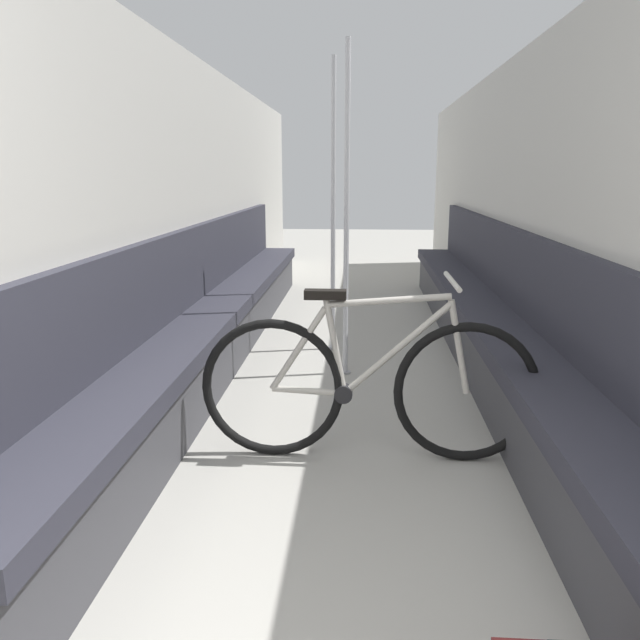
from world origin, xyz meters
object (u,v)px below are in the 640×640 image
at_px(bicycle, 368,386).
at_px(grab_pole_near, 347,219).
at_px(bench_seat_row_right, 489,322).
at_px(bench_seat_row_left, 216,318).
at_px(grab_pole_far, 333,213).

relative_size(bicycle, grab_pole_near, 0.74).
bearing_deg(bicycle, grab_pole_near, 81.69).
distance_m(bench_seat_row_right, bicycle, 1.84).
height_order(bench_seat_row_left, grab_pole_far, grab_pole_far).
height_order(bench_seat_row_left, bicycle, bench_seat_row_left).
height_order(grab_pole_near, grab_pole_far, same).
distance_m(bicycle, grab_pole_far, 2.11).
bearing_deg(grab_pole_far, bicycle, -82.20).
distance_m(bench_seat_row_left, bicycle, 1.97).
bearing_deg(bench_seat_row_left, bench_seat_row_right, 0.00).
height_order(bench_seat_row_right, bicycle, bench_seat_row_right).
relative_size(bench_seat_row_right, grab_pole_far, 2.91).
bearing_deg(bench_seat_row_left, grab_pole_near, -14.74).
relative_size(bench_seat_row_right, grab_pole_near, 2.91).
bearing_deg(bench_seat_row_right, grab_pole_far, 162.62).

